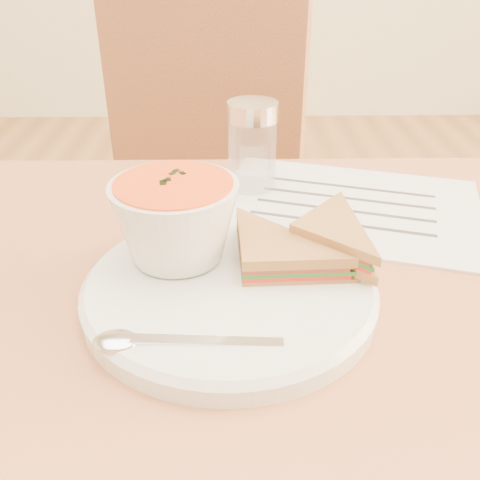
{
  "coord_description": "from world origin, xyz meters",
  "views": [
    {
      "loc": [
        -0.01,
        -0.4,
        1.05
      ],
      "look_at": [
        0.0,
        0.02,
        0.8
      ],
      "focal_mm": 40.0,
      "sensor_mm": 36.0,
      "label": 1
    }
  ],
  "objects_px": {
    "soup_bowl": "(176,224)",
    "condiment_shaker": "(252,147)",
    "chair_far": "(167,263)",
    "plate": "(230,290)"
  },
  "relations": [
    {
      "from": "soup_bowl",
      "to": "condiment_shaker",
      "type": "relative_size",
      "value": 1.04
    },
    {
      "from": "chair_far",
      "to": "condiment_shaker",
      "type": "height_order",
      "value": "chair_far"
    },
    {
      "from": "soup_bowl",
      "to": "condiment_shaker",
      "type": "height_order",
      "value": "condiment_shaker"
    },
    {
      "from": "chair_far",
      "to": "soup_bowl",
      "type": "distance_m",
      "value": 0.56
    },
    {
      "from": "plate",
      "to": "condiment_shaker",
      "type": "relative_size",
      "value": 2.35
    },
    {
      "from": "chair_far",
      "to": "plate",
      "type": "distance_m",
      "value": 0.57
    },
    {
      "from": "chair_far",
      "to": "soup_bowl",
      "type": "xyz_separation_m",
      "value": [
        0.08,
        -0.45,
        0.33
      ]
    },
    {
      "from": "condiment_shaker",
      "to": "plate",
      "type": "bearing_deg",
      "value": -96.86
    },
    {
      "from": "plate",
      "to": "soup_bowl",
      "type": "relative_size",
      "value": 2.26
    },
    {
      "from": "chair_far",
      "to": "soup_bowl",
      "type": "relative_size",
      "value": 8.03
    }
  ]
}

